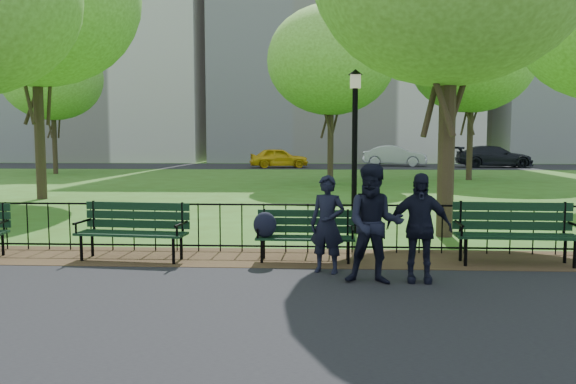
{
  "coord_description": "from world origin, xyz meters",
  "views": [
    {
      "loc": [
        -0.46,
        -8.04,
        2.05
      ],
      "look_at": [
        -0.94,
        1.5,
        1.16
      ],
      "focal_mm": 35.0,
      "sensor_mm": 36.0,
      "label": 1
    }
  ],
  "objects_px": {
    "sedan_dark": "(494,157)",
    "tree_far_e": "(472,59)",
    "tree_far_w": "(52,78)",
    "person_left": "(327,224)",
    "person_right": "(419,227)",
    "taxi": "(279,158)",
    "lamppost": "(355,145)",
    "sedan_silver": "(395,156)",
    "park_bench_main": "(287,228)",
    "park_bench_right_a": "(515,226)",
    "person_mid": "(374,224)",
    "tree_far_c": "(331,60)",
    "park_bench_left_a": "(134,225)"
  },
  "relations": [
    {
      "from": "tree_far_e",
      "to": "person_left",
      "type": "relative_size",
      "value": 5.79
    },
    {
      "from": "park_bench_main",
      "to": "person_left",
      "type": "bearing_deg",
      "value": -48.65
    },
    {
      "from": "tree_far_w",
      "to": "park_bench_main",
      "type": "bearing_deg",
      "value": -57.34
    },
    {
      "from": "tree_far_w",
      "to": "person_right",
      "type": "bearing_deg",
      "value": -55.49
    },
    {
      "from": "person_right",
      "to": "lamppost",
      "type": "bearing_deg",
      "value": 103.02
    },
    {
      "from": "park_bench_left_a",
      "to": "sedan_silver",
      "type": "bearing_deg",
      "value": 81.01
    },
    {
      "from": "tree_far_c",
      "to": "person_left",
      "type": "xyz_separation_m",
      "value": [
        -0.48,
        -17.24,
        -4.85
      ]
    },
    {
      "from": "taxi",
      "to": "sedan_silver",
      "type": "height_order",
      "value": "sedan_silver"
    },
    {
      "from": "park_bench_right_a",
      "to": "person_mid",
      "type": "bearing_deg",
      "value": -147.44
    },
    {
      "from": "person_right",
      "to": "taxi",
      "type": "bearing_deg",
      "value": 101.85
    },
    {
      "from": "park_bench_right_a",
      "to": "tree_far_c",
      "type": "bearing_deg",
      "value": 101.54
    },
    {
      "from": "person_mid",
      "to": "sedan_dark",
      "type": "xyz_separation_m",
      "value": [
        12.24,
        34.06,
        -0.06
      ]
    },
    {
      "from": "sedan_silver",
      "to": "tree_far_w",
      "type": "bearing_deg",
      "value": 128.95
    },
    {
      "from": "tree_far_e",
      "to": "person_mid",
      "type": "relative_size",
      "value": 5.1
    },
    {
      "from": "sedan_silver",
      "to": "sedan_dark",
      "type": "bearing_deg",
      "value": -89.72
    },
    {
      "from": "person_mid",
      "to": "park_bench_main",
      "type": "bearing_deg",
      "value": 138.97
    },
    {
      "from": "park_bench_right_a",
      "to": "tree_far_e",
      "type": "bearing_deg",
      "value": 79.56
    },
    {
      "from": "person_left",
      "to": "sedan_dark",
      "type": "bearing_deg",
      "value": 89.04
    },
    {
      "from": "tree_far_c",
      "to": "person_left",
      "type": "bearing_deg",
      "value": -91.6
    },
    {
      "from": "sedan_dark",
      "to": "tree_far_e",
      "type": "bearing_deg",
      "value": 158.93
    },
    {
      "from": "taxi",
      "to": "sedan_dark",
      "type": "distance_m",
      "value": 15.81
    },
    {
      "from": "taxi",
      "to": "park_bench_right_a",
      "type": "bearing_deg",
      "value": 179.19
    },
    {
      "from": "tree_far_e",
      "to": "taxi",
      "type": "height_order",
      "value": "tree_far_e"
    },
    {
      "from": "lamppost",
      "to": "taxi",
      "type": "xyz_separation_m",
      "value": [
        -3.53,
        28.34,
        -1.21
      ]
    },
    {
      "from": "person_left",
      "to": "taxi",
      "type": "xyz_separation_m",
      "value": [
        -2.86,
        32.15,
        -0.03
      ]
    },
    {
      "from": "park_bench_left_a",
      "to": "tree_far_e",
      "type": "xyz_separation_m",
      "value": [
        10.9,
        19.64,
        5.44
      ]
    },
    {
      "from": "tree_far_e",
      "to": "tree_far_c",
      "type": "bearing_deg",
      "value": -155.76
    },
    {
      "from": "tree_far_c",
      "to": "person_right",
      "type": "xyz_separation_m",
      "value": [
        0.82,
        -17.72,
        -4.82
      ]
    },
    {
      "from": "park_bench_main",
      "to": "tree_far_w",
      "type": "relative_size",
      "value": 0.21
    },
    {
      "from": "tree_far_e",
      "to": "tree_far_w",
      "type": "xyz_separation_m",
      "value": [
        -23.43,
        3.95,
        -0.36
      ]
    },
    {
      "from": "park_bench_main",
      "to": "person_right",
      "type": "xyz_separation_m",
      "value": [
        1.96,
        -1.25,
        0.21
      ]
    },
    {
      "from": "tree_far_c",
      "to": "sedan_dark",
      "type": "relative_size",
      "value": 1.48
    },
    {
      "from": "tree_far_c",
      "to": "park_bench_left_a",
      "type": "bearing_deg",
      "value": -102.89
    },
    {
      "from": "tree_far_e",
      "to": "taxi",
      "type": "distance_m",
      "value": 16.58
    },
    {
      "from": "tree_far_w",
      "to": "person_left",
      "type": "distance_m",
      "value": 29.5
    },
    {
      "from": "park_bench_left_a",
      "to": "sedan_silver",
      "type": "relative_size",
      "value": 0.4
    },
    {
      "from": "park_bench_right_a",
      "to": "person_right",
      "type": "height_order",
      "value": "person_right"
    },
    {
      "from": "person_left",
      "to": "person_mid",
      "type": "xyz_separation_m",
      "value": [
        0.65,
        -0.62,
        0.1
      ]
    },
    {
      "from": "sedan_silver",
      "to": "sedan_dark",
      "type": "relative_size",
      "value": 0.88
    },
    {
      "from": "lamppost",
      "to": "person_mid",
      "type": "bearing_deg",
      "value": -90.17
    },
    {
      "from": "park_bench_main",
      "to": "park_bench_left_a",
      "type": "relative_size",
      "value": 0.88
    },
    {
      "from": "person_right",
      "to": "tree_far_w",
      "type": "bearing_deg",
      "value": 129.09
    },
    {
      "from": "tree_far_e",
      "to": "sedan_silver",
      "type": "relative_size",
      "value": 1.81
    },
    {
      "from": "tree_far_e",
      "to": "person_right",
      "type": "bearing_deg",
      "value": -106.79
    },
    {
      "from": "tree_far_c",
      "to": "person_mid",
      "type": "relative_size",
      "value": 4.74
    },
    {
      "from": "tree_far_w",
      "to": "person_left",
      "type": "height_order",
      "value": "tree_far_w"
    },
    {
      "from": "lamppost",
      "to": "person_mid",
      "type": "height_order",
      "value": "lamppost"
    },
    {
      "from": "park_bench_right_a",
      "to": "tree_far_w",
      "type": "distance_m",
      "value": 30.67
    },
    {
      "from": "park_bench_main",
      "to": "park_bench_right_a",
      "type": "bearing_deg",
      "value": 1.29
    },
    {
      "from": "park_bench_left_a",
      "to": "tree_far_w",
      "type": "height_order",
      "value": "tree_far_w"
    }
  ]
}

